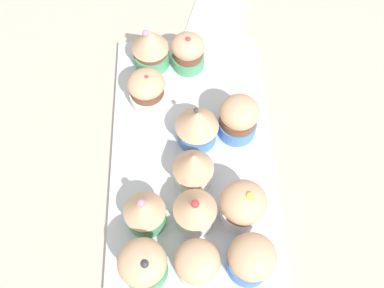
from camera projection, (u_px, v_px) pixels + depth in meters
ground_plane at (192, 161)px, 64.93cm from camera, size 180.00×180.00×3.00cm
baking_tray at (192, 155)px, 63.09cm from camera, size 45.43×24.46×1.20cm
cupcake_0 at (251, 260)px, 51.22cm from camera, size 6.03×6.03×7.32cm
cupcake_1 at (243, 206)px, 54.66cm from camera, size 6.20×6.20×7.58cm
cupcake_2 at (238, 118)px, 61.17cm from camera, size 5.89×5.89×7.46cm
cupcake_3 at (199, 264)px, 51.19cm from camera, size 5.69×5.69×6.79cm
cupcake_4 at (197, 211)px, 54.34cm from camera, size 5.87×5.87×7.41cm
cupcake_5 at (194, 167)px, 57.01cm from camera, size 5.86×5.86×7.61cm
cupcake_6 at (197, 125)px, 60.53cm from camera, size 6.53×6.53×7.41cm
cupcake_7 at (187, 52)px, 67.81cm from camera, size 5.49×5.49×6.87cm
cupcake_8 at (144, 265)px, 51.04cm from camera, size 6.09×6.09×7.42cm
cupcake_9 at (145, 212)px, 54.51cm from camera, size 5.69×5.69×7.17cm
cupcake_10 at (147, 90)px, 64.24cm from camera, size 5.83×5.83×6.60cm
cupcake_11 at (150, 47)px, 67.43cm from camera, size 6.16×6.16×8.17cm
napkin at (218, 17)px, 77.27cm from camera, size 12.93×12.62×0.60cm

